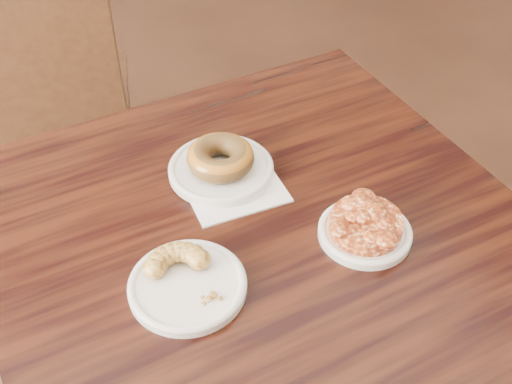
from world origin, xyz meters
name	(u,v)px	position (x,y,z in m)	size (l,w,h in m)	color
cafe_table	(261,368)	(-0.22, 0.02, 0.38)	(0.81, 0.81, 0.75)	black
chair_far	(47,104)	(-0.42, 0.96, 0.45)	(0.48, 0.48, 0.90)	black
napkin	(231,184)	(-0.22, 0.14, 0.75)	(0.15, 0.15, 0.00)	white
plate_donut	(221,169)	(-0.23, 0.17, 0.76)	(0.18, 0.18, 0.01)	white
plate_cruller	(188,286)	(-0.36, -0.04, 0.76)	(0.17, 0.17, 0.01)	white
plate_fritter	(365,233)	(-0.09, -0.05, 0.76)	(0.14, 0.14, 0.01)	white
glazed_donut	(220,158)	(-0.23, 0.17, 0.79)	(0.11, 0.11, 0.04)	brown
apple_fritter	(367,222)	(-0.09, -0.05, 0.78)	(0.15, 0.15, 0.04)	#481507
cruller_fragment	(186,276)	(-0.36, -0.04, 0.78)	(0.11, 0.11, 0.03)	brown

